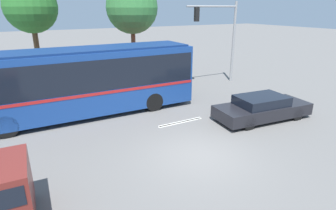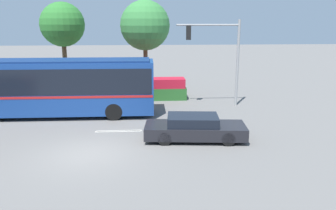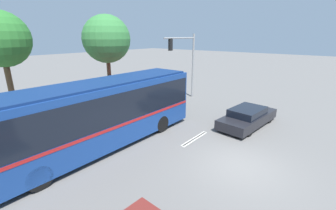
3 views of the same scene
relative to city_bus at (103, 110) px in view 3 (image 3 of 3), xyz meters
name	(u,v)px [view 3 (image 3 of 3)]	position (x,y,z in m)	size (l,w,h in m)	color
ground_plane	(240,166)	(2.54, -6.37, -1.95)	(140.00, 140.00, 0.00)	slate
city_bus	(103,110)	(0.00, 0.00, 0.00)	(11.19, 2.62, 3.44)	navy
sedan_foreground	(248,117)	(7.43, -4.82, -1.36)	(5.01, 2.30, 1.21)	black
traffic_light_pole	(187,57)	(10.22, 1.94, 1.82)	(4.23, 0.24, 5.76)	gray
flowering_hedge	(107,103)	(3.26, 4.26, -1.19)	(9.67, 1.44, 1.54)	#286028
street_tree_left	(1,40)	(-1.49, 8.24, 3.39)	(3.57, 3.57, 7.16)	brown
street_tree_centre	(107,39)	(5.15, 6.29, 3.35)	(3.80, 3.80, 7.23)	brown
lane_stripe_near	(195,139)	(3.61, -3.30, -1.94)	(2.40, 0.16, 0.01)	silver
lane_stripe_mid	(194,138)	(3.66, -3.21, -1.94)	(2.40, 0.16, 0.01)	silver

